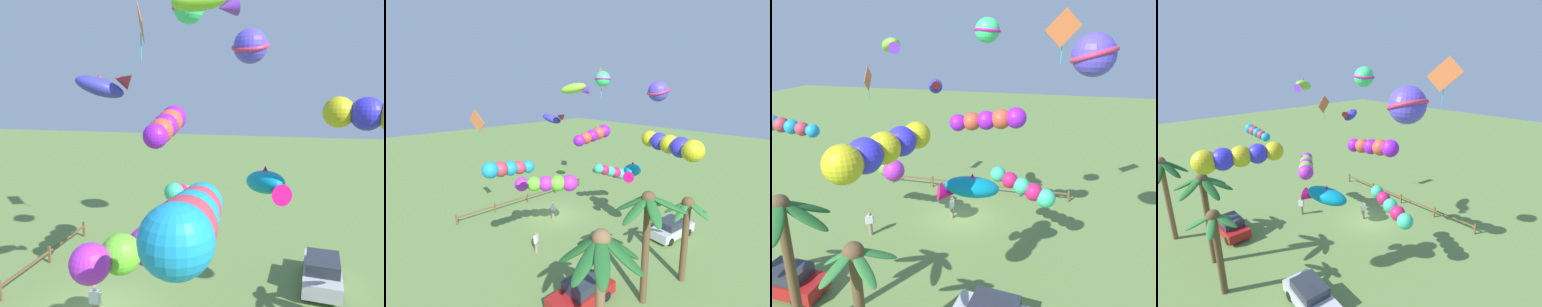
# 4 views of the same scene
# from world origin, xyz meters

# --- Properties ---
(ground_plane) EXTENTS (120.00, 120.00, 0.00)m
(ground_plane) POSITION_xyz_m (0.00, 0.00, 0.00)
(ground_plane) COLOR olive
(palm_tree_0) EXTENTS (2.73, 2.83, 5.60)m
(palm_tree_0) POSITION_xyz_m (0.14, 12.55, 4.00)
(palm_tree_0) COLOR brown
(palm_tree_0) RESTS_ON ground
(palm_tree_1) EXTENTS (3.65, 3.66, 6.68)m
(palm_tree_1) POSITION_xyz_m (3.50, 11.91, 5.11)
(palm_tree_1) COLOR brown
(palm_tree_1) RESTS_ON ground
(palm_tree_2) EXTENTS (3.45, 3.48, 6.82)m
(palm_tree_2) POSITION_xyz_m (8.55, 13.19, 5.24)
(palm_tree_2) COLOR brown
(palm_tree_2) RESTS_ON ground
(rail_fence) EXTENTS (15.00, 0.12, 0.95)m
(rail_fence) POSITION_xyz_m (0.05, -4.72, 0.61)
(rail_fence) COLOR brown
(rail_fence) RESTS_ON ground
(parked_car_0) EXTENTS (4.05, 2.09, 1.51)m
(parked_car_0) POSITION_xyz_m (-4.34, 9.33, 0.75)
(parked_car_0) COLOR #BCBCC1
(parked_car_0) RESTS_ON ground
(parked_car_1) EXTENTS (3.91, 1.76, 1.51)m
(parked_car_1) POSITION_xyz_m (6.14, 9.70, 0.75)
(parked_car_1) COLOR #A51919
(parked_car_1) RESTS_ON ground
(spectator_0) EXTENTS (0.48, 0.40, 1.59)m
(spectator_0) POSITION_xyz_m (4.94, 3.66, 0.81)
(spectator_0) COLOR gray
(spectator_0) RESTS_ON ground
(spectator_1) EXTENTS (0.26, 0.55, 1.59)m
(spectator_1) POSITION_xyz_m (0.53, 0.12, 0.81)
(spectator_1) COLOR gray
(spectator_1) RESTS_ON ground
(kite_ball_0) EXTENTS (2.35, 2.37, 1.82)m
(kite_ball_0) POSITION_xyz_m (-7.41, 5.47, 11.48)
(kite_ball_0) COLOR #5743E5
(kite_fish_1) EXTENTS (1.79, 2.14, 1.00)m
(kite_fish_1) POSITION_xyz_m (2.10, 4.83, 11.79)
(kite_fish_1) COLOR #89D531
(kite_tube_2) EXTENTS (3.30, 1.01, 1.16)m
(kite_tube_2) POSITION_xyz_m (8.11, 5.78, 7.51)
(kite_tube_2) COLOR #1C98D6
(kite_fish_3) EXTENTS (1.42, 2.08, 1.10)m
(kite_fish_3) POSITION_xyz_m (1.16, 1.15, 9.41)
(kite_fish_3) COLOR #3937BA
(kite_tube_4) EXTENTS (3.89, 3.16, 1.23)m
(kite_tube_4) POSITION_xyz_m (3.72, 3.77, 5.09)
(kite_tube_4) COLOR #BD2BD7
(kite_tube_5) EXTENTS (2.23, 4.71, 1.31)m
(kite_tube_5) POSITION_xyz_m (-0.28, 11.03, 8.44)
(kite_tube_5) COLOR gold
(kite_tube_6) EXTENTS (4.39, 1.25, 1.53)m
(kite_tube_6) POSITION_xyz_m (-2.47, 2.31, 7.75)
(kite_tube_6) COLOR #9A1DE6
(kite_diamond_7) EXTENTS (2.02, 0.89, 3.03)m
(kite_diamond_7) POSITION_xyz_m (-6.04, -0.09, 12.64)
(kite_diamond_7) COLOR orange
(kite_tube_8) EXTENTS (3.81, 1.39, 2.00)m
(kite_tube_8) POSITION_xyz_m (-4.64, 2.67, 4.01)
(kite_tube_8) COLOR #38C491
(kite_fish_9) EXTENTS (3.23, 2.38, 1.39)m
(kite_fish_9) POSITION_xyz_m (-2.37, 6.64, 5.42)
(kite_fish_9) COLOR #098FB6
(kite_diamond_10) EXTENTS (0.37, 1.66, 2.36)m
(kite_diamond_10) POSITION_xyz_m (6.75, -0.65, 9.43)
(kite_diamond_10) COLOR orange
(kite_ball_11) EXTENTS (1.80, 1.79, 1.25)m
(kite_ball_11) POSITION_xyz_m (-2.43, 3.30, 12.51)
(kite_ball_11) COLOR #3DE87E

